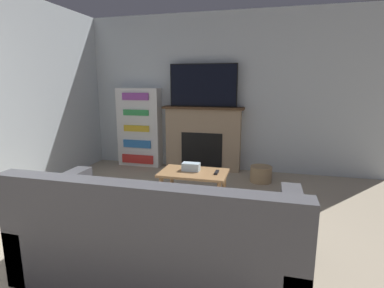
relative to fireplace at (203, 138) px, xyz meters
name	(u,v)px	position (x,y,z in m)	size (l,w,h in m)	color
wall_back	(216,93)	(0.19, 0.14, 0.78)	(5.60, 0.06, 2.70)	silver
wall_side	(18,97)	(-2.14, -1.78, 0.78)	(0.06, 4.79, 2.70)	silver
fireplace	(203,138)	(0.00, 0.00, 0.00)	(1.42, 0.28, 1.12)	tan
tv	(203,85)	(0.00, -0.02, 0.92)	(1.17, 0.03, 0.73)	black
couch	(159,241)	(0.33, -3.06, -0.26)	(2.17, 0.97, 0.90)	#4C4C51
coffee_table	(194,177)	(0.25, -1.63, -0.19)	(0.83, 0.52, 0.45)	#A87A4C
tissue_box	(191,167)	(0.20, -1.59, -0.07)	(0.22, 0.12, 0.10)	silver
remote_control	(217,172)	(0.53, -1.62, -0.11)	(0.04, 0.15, 0.02)	black
bookshelf	(140,127)	(-1.20, -0.02, 0.15)	(0.80, 0.29, 1.43)	white
storage_basket	(261,174)	(1.04, -0.47, -0.44)	(0.33, 0.33, 0.25)	tan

